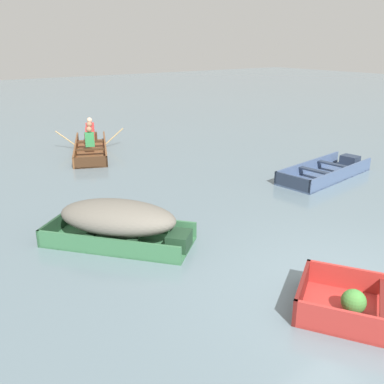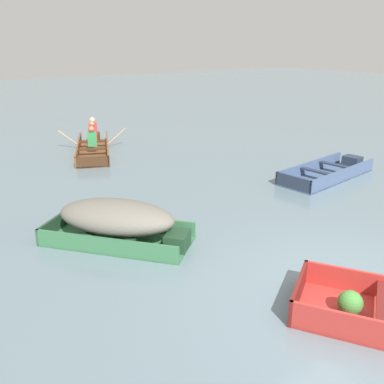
% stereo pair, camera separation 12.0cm
% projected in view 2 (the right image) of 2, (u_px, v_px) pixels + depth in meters
% --- Properties ---
extents(ground_plane, '(80.00, 80.00, 0.00)m').
position_uv_depth(ground_plane, '(358.00, 299.00, 5.92)').
color(ground_plane, slate).
extents(skiff_slate_blue_near_moored, '(3.10, 1.40, 0.35)m').
position_uv_depth(skiff_slate_blue_near_moored, '(329.00, 172.00, 11.24)').
color(skiff_slate_blue_near_moored, '#475B7F').
rests_on(skiff_slate_blue_near_moored, ground).
extents(skiff_green_mid_moored, '(2.46, 2.65, 0.78)m').
position_uv_depth(skiff_green_mid_moored, '(118.00, 220.00, 7.45)').
color(skiff_green_mid_moored, '#387047').
rests_on(skiff_green_mid_moored, ground).
extents(rowboat_wooden_brown_with_crew, '(2.43, 3.69, 0.89)m').
position_uv_depth(rowboat_wooden_brown_with_crew, '(93.00, 145.00, 13.88)').
color(rowboat_wooden_brown_with_crew, brown).
rests_on(rowboat_wooden_brown_with_crew, ground).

